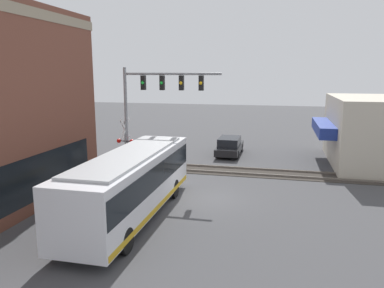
% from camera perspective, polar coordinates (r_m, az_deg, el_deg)
% --- Properties ---
extents(ground_plane, '(120.00, 120.00, 0.00)m').
position_cam_1_polar(ground_plane, '(20.28, 1.97, -8.32)').
color(ground_plane, '#424244').
extents(shop_building, '(9.66, 8.47, 4.92)m').
position_cam_1_polar(shop_building, '(30.47, 27.14, 1.72)').
color(shop_building, beige).
rests_on(shop_building, ground).
extents(city_bus, '(10.52, 2.59, 3.07)m').
position_cam_1_polar(city_bus, '(17.55, -9.20, -5.72)').
color(city_bus, silver).
rests_on(city_bus, ground).
extents(traffic_signal_gantry, '(0.42, 6.27, 6.98)m').
position_cam_1_polar(traffic_signal_gantry, '(23.68, -5.74, 7.29)').
color(traffic_signal_gantry, gray).
rests_on(traffic_signal_gantry, ground).
extents(crossing_signal, '(1.41, 1.18, 3.81)m').
position_cam_1_polar(crossing_signal, '(24.56, -10.10, 0.44)').
color(crossing_signal, gray).
rests_on(crossing_signal, ground).
extents(rail_track_near, '(2.60, 60.00, 0.15)m').
position_cam_1_polar(rail_track_near, '(25.93, 4.60, -4.01)').
color(rail_track_near, '#332D28').
rests_on(rail_track_near, ground).
extents(parked_car_black, '(4.86, 1.82, 1.47)m').
position_cam_1_polar(parked_car_black, '(30.87, 5.75, -0.37)').
color(parked_car_black, black).
rests_on(parked_car_black, ground).
extents(pedestrian_at_crossing, '(0.34, 0.34, 1.79)m').
position_cam_1_polar(pedestrian_at_crossing, '(24.67, -6.97, -2.70)').
color(pedestrian_at_crossing, '#2D3351').
rests_on(pedestrian_at_crossing, ground).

